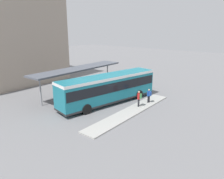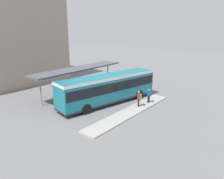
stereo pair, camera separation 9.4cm
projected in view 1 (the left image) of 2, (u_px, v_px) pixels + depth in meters
ground_plane at (109, 103)px, 25.07m from camera, size 120.00×120.00×0.00m
curb_island at (131, 111)px, 22.38m from camera, size 13.06×1.80×0.12m
city_bus at (109, 87)px, 24.55m from camera, size 12.51×4.94×3.26m
pedestrian_waiting at (139, 98)px, 23.40m from camera, size 0.49×0.53×1.72m
pedestrian_companion at (149, 95)px, 24.58m from camera, size 0.45×0.49×1.59m
bicycle_white at (137, 84)px, 31.94m from camera, size 0.48×1.77×0.77m
bicycle_yellow at (133, 82)px, 32.63m from camera, size 0.48×1.77×0.76m
station_shelter at (79, 69)px, 27.61m from camera, size 13.52×2.60×3.41m
potted_planter_near_shelter at (94, 92)px, 26.72m from camera, size 0.85×0.85×1.36m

